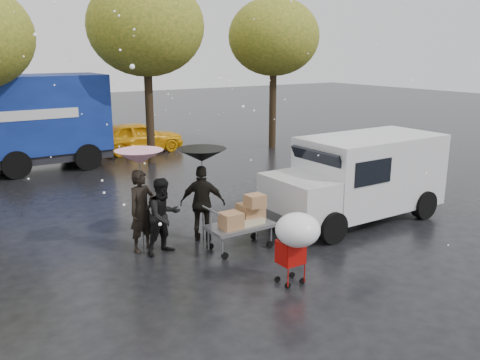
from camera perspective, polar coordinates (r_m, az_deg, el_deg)
ground at (r=11.05m, az=-1.00°, el=-8.94°), size 90.00×90.00×0.00m
person_pink at (r=11.45m, az=-10.94°, el=-3.43°), size 0.78×0.62×1.85m
person_middle at (r=11.24m, az=-8.53°, el=-4.04°), size 0.94×0.79×1.71m
person_black at (r=11.91m, az=-4.22°, el=-2.63°), size 1.12×0.96×1.80m
umbrella_pink at (r=11.14m, az=-11.24°, el=2.53°), size 1.05×1.05×2.29m
umbrella_black at (r=11.63m, az=-4.32°, el=2.80°), size 1.14×1.14×2.20m
vendor_cart at (r=11.41m, az=0.38°, el=-4.28°), size 1.52×0.80×1.27m
shopping_cart at (r=9.54m, az=6.36°, el=-6.01°), size 0.84×0.84×1.46m
white_van at (r=13.69m, az=13.28°, el=0.41°), size 4.91×2.18×2.20m
box_ground_near at (r=13.75m, az=7.02°, el=-3.32°), size 0.55×0.46×0.44m
box_ground_far at (r=13.35m, az=6.82°, el=-4.04°), size 0.58×0.52×0.36m
yellow_taxi at (r=22.87m, az=-11.39°, el=4.77°), size 4.05×1.85×1.35m
tree_row at (r=19.26m, az=-18.97°, el=15.56°), size 21.60×4.40×7.12m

